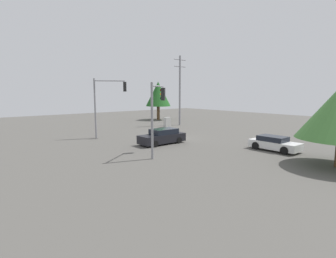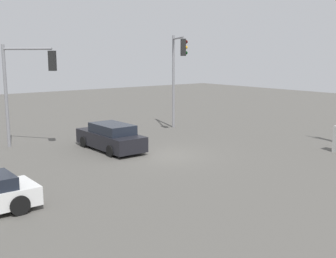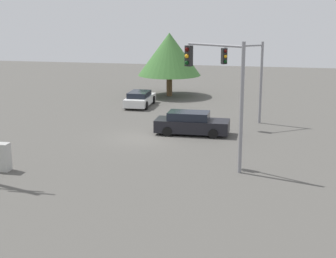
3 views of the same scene
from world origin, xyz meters
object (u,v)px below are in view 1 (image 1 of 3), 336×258
sedan_white (274,143)px  traffic_signal_main (157,106)px  traffic_signal_cross (107,98)px  electrical_cabinet (167,122)px  sedan_dark (162,137)px

sedan_white → traffic_signal_main: traffic_signal_main is taller
traffic_signal_cross → traffic_signal_main: bearing=-66.3°
sedan_white → electrical_cabinet: electrical_cabinet is taller
traffic_signal_main → electrical_cabinet: bearing=12.4°
traffic_signal_cross → electrical_cabinet: bearing=42.1°
sedan_white → electrical_cabinet: size_ratio=2.91×
sedan_white → traffic_signal_cross: size_ratio=0.64×
electrical_cabinet → traffic_signal_main: bearing=-132.1°
sedan_white → traffic_signal_main: 10.65m
sedan_white → sedan_dark: bearing=-56.5°
sedan_white → electrical_cabinet: bearing=-98.5°
sedan_white → electrical_cabinet: (2.65, 17.72, 0.10)m
traffic_signal_main → traffic_signal_cross: bearing=50.0°
sedan_dark → sedan_white: size_ratio=1.14×
electrical_cabinet → traffic_signal_cross: bearing=-166.2°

